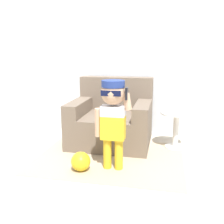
{
  "coord_description": "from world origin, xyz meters",
  "views": [
    {
      "loc": [
        0.9,
        -3.45,
        1.31
      ],
      "look_at": [
        0.24,
        -0.32,
        0.56
      ],
      "focal_mm": 42.0,
      "sensor_mm": 36.0,
      "label": 1
    }
  ],
  "objects": [
    {
      "name": "rug",
      "position": [
        0.24,
        -0.45,
        0.0
      ],
      "size": [
        1.8,
        1.38,
        0.01
      ],
      "color": "tan",
      "rests_on": "ground_plane"
    },
    {
      "name": "armchair",
      "position": [
        0.14,
        0.15,
        0.33
      ],
      "size": [
        1.11,
        0.98,
        0.93
      ],
      "color": "#6B5B4C",
      "rests_on": "ground_plane"
    },
    {
      "name": "side_table",
      "position": [
        1.05,
        0.09,
        0.3
      ],
      "size": [
        0.43,
        0.43,
        0.5
      ],
      "color": "white",
      "rests_on": "ground_plane"
    },
    {
      "name": "ground_plane",
      "position": [
        0.0,
        0.0,
        0.0
      ],
      "size": [
        10.0,
        10.0,
        0.0
      ],
      "primitive_type": "plane",
      "color": "#BCB29E"
    },
    {
      "name": "toy_ball",
      "position": [
        0.0,
        -0.87,
        0.11
      ],
      "size": [
        0.22,
        0.22,
        0.22
      ],
      "color": "yellow",
      "rests_on": "ground_plane"
    },
    {
      "name": "wall_back",
      "position": [
        0.0,
        0.67,
        1.3
      ],
      "size": [
        10.0,
        0.05,
        2.6
      ],
      "color": "silver",
      "rests_on": "ground_plane"
    },
    {
      "name": "person_child",
      "position": [
        0.34,
        -0.74,
        0.67
      ],
      "size": [
        0.41,
        0.31,
        1.01
      ],
      "color": "gold",
      "rests_on": "ground_plane"
    }
  ]
}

